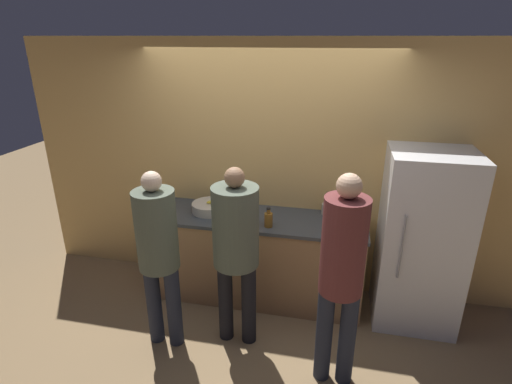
% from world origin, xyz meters
% --- Properties ---
extents(ground_plane, '(14.00, 14.00, 0.00)m').
position_xyz_m(ground_plane, '(0.00, 0.00, 0.00)').
color(ground_plane, '#8C704C').
extents(wall_back, '(5.20, 0.06, 2.60)m').
position_xyz_m(wall_back, '(0.00, 0.70, 1.30)').
color(wall_back, '#E0B266').
rests_on(wall_back, ground_plane).
extents(counter, '(2.09, 0.68, 0.92)m').
position_xyz_m(counter, '(0.00, 0.37, 0.46)').
color(counter, '#9E754C').
rests_on(counter, ground_plane).
extents(refrigerator, '(0.74, 0.69, 1.69)m').
position_xyz_m(refrigerator, '(1.52, 0.34, 0.84)').
color(refrigerator, white).
rests_on(refrigerator, ground_plane).
extents(person_left, '(0.34, 0.34, 1.63)m').
position_xyz_m(person_left, '(-0.69, -0.50, 0.96)').
color(person_left, '#232838').
rests_on(person_left, ground_plane).
extents(person_center, '(0.39, 0.39, 1.65)m').
position_xyz_m(person_center, '(-0.07, -0.33, 1.01)').
color(person_center, black).
rests_on(person_center, ground_plane).
extents(person_right, '(0.32, 0.32, 1.76)m').
position_xyz_m(person_right, '(0.80, -0.61, 1.03)').
color(person_right, '#232838').
rests_on(person_right, ground_plane).
extents(fruit_bowl, '(0.36, 0.36, 0.13)m').
position_xyz_m(fruit_bowl, '(-0.54, 0.39, 0.97)').
color(fruit_bowl, beige).
rests_on(fruit_bowl, counter).
extents(utensil_crock, '(0.11, 0.11, 0.24)m').
position_xyz_m(utensil_crock, '(0.64, 0.57, 0.98)').
color(utensil_crock, '#ADA393').
rests_on(utensil_crock, counter).
extents(bottle_amber, '(0.08, 0.08, 0.19)m').
position_xyz_m(bottle_amber, '(0.12, 0.17, 0.99)').
color(bottle_amber, brown).
rests_on(bottle_amber, counter).
extents(bottle_red, '(0.07, 0.07, 0.21)m').
position_xyz_m(bottle_red, '(-0.03, 0.18, 1.00)').
color(bottle_red, red).
rests_on(bottle_red, counter).
extents(cup_white, '(0.08, 0.08, 0.09)m').
position_xyz_m(cup_white, '(-0.20, 0.42, 0.96)').
color(cup_white, white).
rests_on(cup_white, counter).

